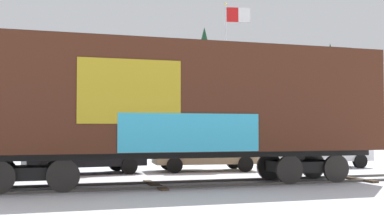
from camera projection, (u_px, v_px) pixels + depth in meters
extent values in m
plane|color=silver|center=(203.00, 185.00, 15.95)|extent=(260.00, 260.00, 0.00)
cube|color=#4C4742|center=(184.00, 187.00, 15.04)|extent=(59.98, 1.82, 0.08)
cube|color=#4C4742|center=(172.00, 182.00, 16.41)|extent=(59.98, 1.82, 0.08)
cube|color=#423323|center=(353.00, 179.00, 17.60)|extent=(0.31, 2.51, 0.07)
cube|color=#423323|center=(155.00, 185.00, 15.52)|extent=(0.31, 2.51, 0.07)
cube|color=#472316|center=(178.00, 99.00, 15.84)|extent=(13.18, 3.26, 3.26)
cube|color=#2D2823|center=(178.00, 43.00, 15.91)|extent=(12.46, 0.76, 0.24)
cube|color=#B2931E|center=(130.00, 91.00, 13.93)|extent=(2.88, 0.11, 1.79)
cube|color=#33A5CC|center=(191.00, 133.00, 14.40)|extent=(4.19, 0.15, 1.10)
cube|color=black|center=(178.00, 154.00, 15.77)|extent=(12.88, 1.95, 0.20)
cube|color=black|center=(31.00, 173.00, 14.46)|extent=(2.14, 1.36, 0.36)
cylinder|color=black|center=(1.00, 173.00, 14.89)|extent=(0.92, 0.15, 0.92)
cylinder|color=black|center=(63.00, 176.00, 14.02)|extent=(0.92, 0.15, 0.92)
cylinder|color=black|center=(61.00, 172.00, 15.40)|extent=(0.92, 0.15, 0.92)
cube|color=black|center=(302.00, 166.00, 17.03)|extent=(2.14, 1.36, 0.36)
cylinder|color=black|center=(289.00, 170.00, 16.09)|extent=(0.92, 0.15, 0.92)
cylinder|color=black|center=(269.00, 167.00, 17.47)|extent=(0.92, 0.15, 0.92)
cylinder|color=black|center=(336.00, 169.00, 16.60)|extent=(0.92, 0.15, 0.92)
cylinder|color=black|center=(313.00, 166.00, 17.97)|extent=(0.92, 0.15, 0.92)
cylinder|color=silver|center=(226.00, 83.00, 28.13)|extent=(0.12, 0.12, 8.68)
sphere|color=#D8CC66|center=(226.00, 4.00, 28.31)|extent=(0.18, 0.18, 0.18)
cube|color=red|center=(238.00, 15.00, 28.38)|extent=(1.33, 0.24, 0.82)
cube|color=white|center=(244.00, 15.00, 28.42)|extent=(0.67, 0.14, 0.82)
cube|color=silver|center=(83.00, 103.00, 76.69)|extent=(131.08, 30.74, 11.57)
cone|color=#193D23|center=(324.00, 56.00, 79.09)|extent=(1.63, 1.63, 3.25)
cone|color=#193D23|center=(204.00, 43.00, 70.13)|extent=(2.19, 2.19, 4.39)
cone|color=#193D23|center=(330.00, 54.00, 75.76)|extent=(1.54, 1.54, 3.07)
cube|color=black|center=(84.00, 156.00, 19.84)|extent=(4.79, 2.51, 0.78)
cube|color=#2D333D|center=(77.00, 138.00, 19.75)|extent=(2.19, 1.92, 0.61)
cylinder|color=black|center=(117.00, 163.00, 21.25)|extent=(0.67, 0.32, 0.64)
cylinder|color=black|center=(129.00, 166.00, 19.69)|extent=(0.67, 0.32, 0.64)
cylinder|color=black|center=(40.00, 166.00, 19.96)|extent=(0.67, 0.32, 0.64)
cylinder|color=black|center=(47.00, 169.00, 18.40)|extent=(0.67, 0.32, 0.64)
cube|color=#9E8966|center=(206.00, 156.00, 21.30)|extent=(4.45, 2.02, 0.65)
cube|color=#2D333D|center=(200.00, 140.00, 21.27)|extent=(2.03, 1.69, 0.66)
cylinder|color=black|center=(234.00, 162.00, 22.40)|extent=(0.65, 0.26, 0.64)
cylinder|color=black|center=(245.00, 164.00, 20.78)|extent=(0.65, 0.26, 0.64)
cylinder|color=black|center=(168.00, 162.00, 21.79)|extent=(0.65, 0.26, 0.64)
cylinder|color=black|center=(174.00, 165.00, 20.17)|extent=(0.65, 0.26, 0.64)
cube|color=silver|center=(320.00, 153.00, 23.20)|extent=(4.41, 1.85, 0.65)
cube|color=#2D333D|center=(315.00, 140.00, 23.16)|extent=(1.95, 1.65, 0.59)
cylinder|color=black|center=(339.00, 159.00, 24.42)|extent=(0.64, 0.22, 0.64)
cylinder|color=black|center=(360.00, 161.00, 22.75)|extent=(0.64, 0.22, 0.64)
cylinder|color=black|center=(282.00, 160.00, 23.63)|extent=(0.64, 0.22, 0.64)
cylinder|color=black|center=(300.00, 162.00, 21.96)|extent=(0.64, 0.22, 0.64)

